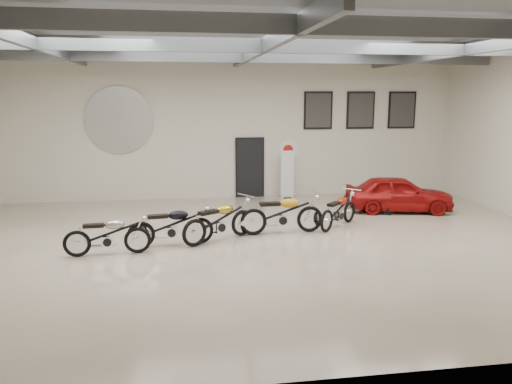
{
  "coord_description": "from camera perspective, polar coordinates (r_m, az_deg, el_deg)",
  "views": [
    {
      "loc": [
        -1.98,
        -11.7,
        3.63
      ],
      "look_at": [
        0.0,
        1.2,
        1.1
      ],
      "focal_mm": 35.0,
      "sensor_mm": 36.0,
      "label": 1
    }
  ],
  "objects": [
    {
      "name": "ceiling",
      "position": [
        11.94,
        0.92,
        17.56
      ],
      "size": [
        16.0,
        12.0,
        0.01
      ],
      "primitive_type": "cube",
      "color": "gray",
      "rests_on": "back_wall"
    },
    {
      "name": "motorcycle_black",
      "position": [
        12.35,
        -9.7,
        -3.72
      ],
      "size": [
        2.11,
        0.86,
        1.06
      ],
      "primitive_type": null,
      "rotation": [
        0.0,
        0.0,
        0.11
      ],
      "color": "silver",
      "rests_on": "floor"
    },
    {
      "name": "oil_sign",
      "position": [
        18.17,
        3.67,
        4.85
      ],
      "size": [
        0.72,
        0.1,
        0.72
      ],
      "primitive_type": null,
      "color": "white",
      "rests_on": "back_wall"
    },
    {
      "name": "motorcycle_red",
      "position": [
        14.1,
        9.41,
        -2.02
      ],
      "size": [
        1.78,
        1.76,
        0.99
      ],
      "primitive_type": null,
      "rotation": [
        0.0,
        0.0,
        0.78
      ],
      "color": "silver",
      "rests_on": "floor"
    },
    {
      "name": "motorcycle_silver",
      "position": [
        11.99,
        -16.65,
        -4.63
      ],
      "size": [
        1.96,
        0.72,
        1.0
      ],
      "primitive_type": null,
      "rotation": [
        0.0,
        0.0,
        0.06
      ],
      "color": "silver",
      "rests_on": "floor"
    },
    {
      "name": "back_wall",
      "position": [
        17.84,
        -2.36,
        7.33
      ],
      "size": [
        16.0,
        0.02,
        5.0
      ],
      "primitive_type": "cube",
      "color": "beige",
      "rests_on": "floor"
    },
    {
      "name": "floor",
      "position": [
        12.41,
        0.84,
        -6.04
      ],
      "size": [
        16.0,
        12.0,
        0.01
      ],
      "primitive_type": "cube",
      "color": "#BDA590",
      "rests_on": "ground"
    },
    {
      "name": "logo_plaque",
      "position": [
        17.78,
        -15.39,
        7.91
      ],
      "size": [
        2.3,
        0.06,
        1.16
      ],
      "primitive_type": null,
      "color": "silver",
      "rests_on": "back_wall"
    },
    {
      "name": "banner_stand",
      "position": [
        17.82,
        3.6,
        2.08
      ],
      "size": [
        0.5,
        0.26,
        1.77
      ],
      "primitive_type": null,
      "rotation": [
        0.0,
        0.0,
        0.15
      ],
      "color": "white",
      "rests_on": "floor"
    },
    {
      "name": "poster_mid",
      "position": [
        18.85,
        11.86,
        9.13
      ],
      "size": [
        1.05,
        0.08,
        1.35
      ],
      "primitive_type": null,
      "color": "black",
      "rests_on": "back_wall"
    },
    {
      "name": "ceiling_beams",
      "position": [
        11.92,
        0.91,
        16.37
      ],
      "size": [
        15.8,
        11.8,
        0.32
      ],
      "primitive_type": null,
      "color": "#585B60",
      "rests_on": "ceiling"
    },
    {
      "name": "motorcycle_yellow",
      "position": [
        13.26,
        2.99,
        -2.36
      ],
      "size": [
        2.24,
        0.8,
        1.15
      ],
      "primitive_type": null,
      "rotation": [
        0.0,
        0.0,
        0.05
      ],
      "color": "silver",
      "rests_on": "floor"
    },
    {
      "name": "door",
      "position": [
        18.01,
        -0.72,
        2.73
      ],
      "size": [
        0.92,
        0.08,
        2.1
      ],
      "primitive_type": "cube",
      "color": "black",
      "rests_on": "back_wall"
    },
    {
      "name": "poster_right",
      "position": [
        19.47,
        16.33,
        8.98
      ],
      "size": [
        1.05,
        0.08,
        1.35
      ],
      "primitive_type": null,
      "color": "black",
      "rests_on": "back_wall"
    },
    {
      "name": "go_kart",
      "position": [
        16.5,
        15.93,
        -1.15
      ],
      "size": [
        1.7,
        1.09,
        0.57
      ],
      "primitive_type": null,
      "rotation": [
        0.0,
        0.0,
        0.26
      ],
      "color": "navy",
      "rests_on": "floor"
    },
    {
      "name": "motorcycle_gold",
      "position": [
        12.61,
        -4.24,
        -3.17
      ],
      "size": [
        2.16,
        1.68,
        1.11
      ],
      "primitive_type": null,
      "rotation": [
        0.0,
        0.0,
        0.55
      ],
      "color": "silver",
      "rests_on": "floor"
    },
    {
      "name": "vintage_car",
      "position": [
        16.44,
        15.95,
        -0.18
      ],
      "size": [
        1.98,
        3.54,
        1.14
      ],
      "primitive_type": "imported",
      "rotation": [
        0.0,
        0.0,
        1.37
      ],
      "color": "maroon",
      "rests_on": "floor"
    },
    {
      "name": "poster_left",
      "position": [
        18.35,
        7.12,
        9.24
      ],
      "size": [
        1.05,
        0.08,
        1.35
      ],
      "primitive_type": null,
      "color": "black",
      "rests_on": "back_wall"
    }
  ]
}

